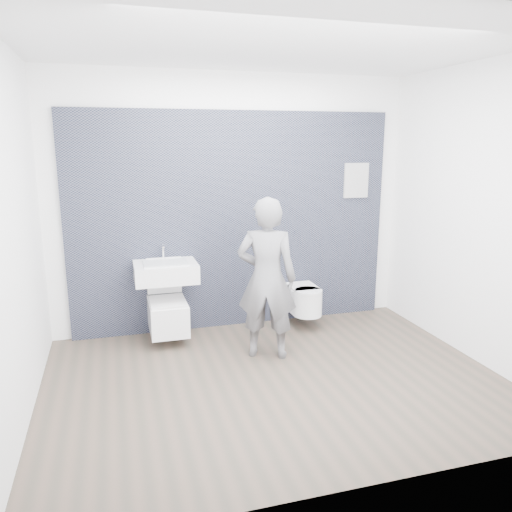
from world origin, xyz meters
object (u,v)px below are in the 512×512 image
object	(u,v)px
visitor	(267,279)
toilet_square	(168,314)
washbasin	(166,271)
toilet_rounded	(304,300)

from	to	relation	value
visitor	toilet_square	bearing A→B (deg)	-12.66
washbasin	toilet_square	size ratio (longest dim) A/B	0.85
washbasin	toilet_rounded	size ratio (longest dim) A/B	1.17
visitor	washbasin	bearing A→B (deg)	-14.03
toilet_square	visitor	bearing A→B (deg)	-35.76
washbasin	toilet_rounded	distance (m)	1.60
washbasin	toilet_square	bearing A→B (deg)	-90.00
toilet_square	toilet_rounded	bearing A→B (deg)	-0.07
toilet_square	toilet_rounded	xyz separation A→B (m)	(1.54, -0.00, 0.02)
toilet_square	toilet_rounded	distance (m)	1.54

